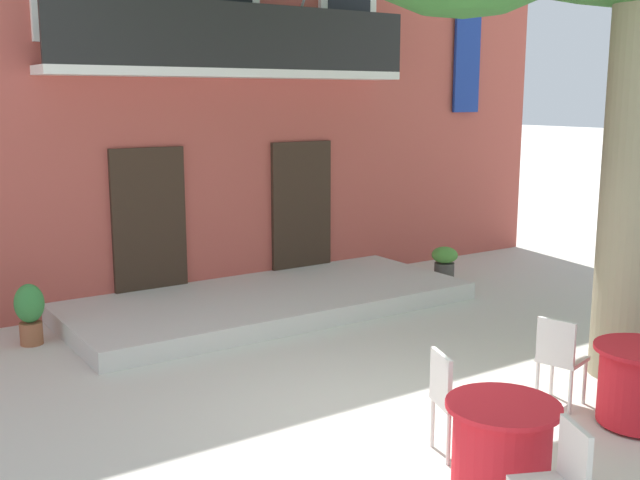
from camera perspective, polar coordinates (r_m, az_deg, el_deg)
name	(u,v)px	position (r m, az deg, el deg)	size (l,w,h in m)	color
ground_plane	(379,416)	(7.47, 4.46, -13.06)	(120.00, 120.00, 0.00)	beige
building_facade	(172,52)	(13.42, -11.07, 13.70)	(13.00, 5.09, 7.50)	#B24C42
entrance_step_platform	(270,301)	(10.92, -3.80, -4.61)	(5.74, 2.43, 0.25)	silver
cafe_table_near_tree	(501,449)	(6.09, 13.47, -15.05)	(0.86, 0.86, 0.76)	red
cafe_chair_near_tree_1	(452,396)	(6.62, 9.88, -11.45)	(0.51, 0.51, 0.91)	silver
cafe_table_middle	(640,385)	(7.70, 22.91, -10.02)	(0.86, 0.86, 0.76)	red
cafe_chair_middle_0	(559,355)	(7.83, 17.55, -8.25)	(0.49, 0.49, 0.91)	silver
ground_planter_left	(30,311)	(9.98, -20.97, -5.01)	(0.36, 0.36, 0.77)	#995638
ground_planter_right	(444,262)	(12.62, 9.33, -1.66)	(0.43, 0.43, 0.59)	#47423D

